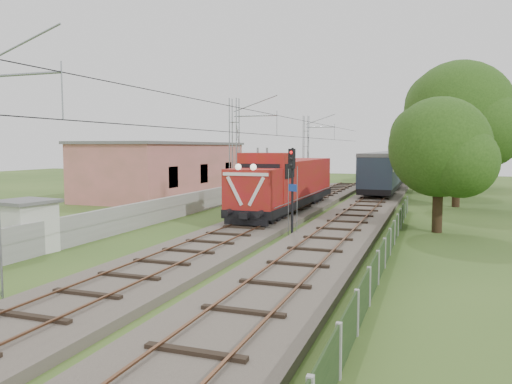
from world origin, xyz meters
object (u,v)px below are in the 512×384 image
at_px(locomotive, 287,183).
at_px(coach_rake, 404,160).
at_px(signal_post, 292,176).
at_px(relay_hut, 26,226).

xyz_separation_m(locomotive, coach_rake, (5.00, 54.75, 0.32)).
relative_size(locomotive, signal_post, 3.59).
distance_m(locomotive, relay_hut, 18.09).
height_order(coach_rake, relay_hut, coach_rake).
xyz_separation_m(signal_post, relay_hut, (-10.21, -7.65, -2.02)).
relative_size(coach_rake, signal_post, 19.42).
bearing_deg(signal_post, coach_rake, 88.03).
distance_m(coach_rake, relay_hut, 72.30).
bearing_deg(coach_rake, locomotive, -95.22).
bearing_deg(signal_post, locomotive, 107.66).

